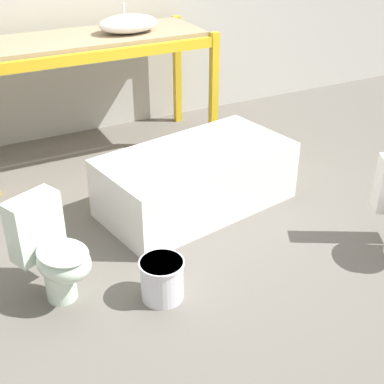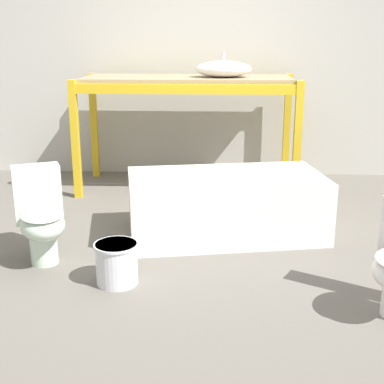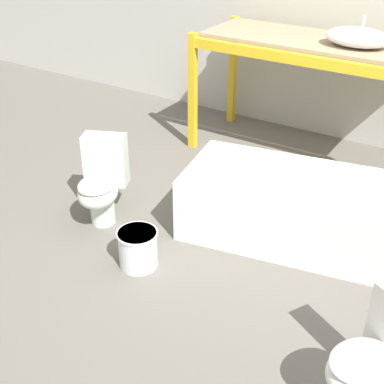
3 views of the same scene
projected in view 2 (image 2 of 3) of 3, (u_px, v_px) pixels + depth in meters
The scene contains 7 objects.
ground_plane at pixel (200, 246), 4.11m from camera, with size 12.00×12.00×0.00m, color #666059.
warehouse_wall_rear at pixel (208, 29), 5.79m from camera, with size 10.80×0.08×3.20m.
shelving_rack at pixel (187, 93), 5.36m from camera, with size 2.19×0.88×1.15m.
sink_basin at pixel (224, 69), 5.21m from camera, with size 0.55×0.37×0.24m.
bathtub_main at pixel (226, 201), 4.26m from camera, with size 1.64×1.05×0.50m.
toilet_near at pixel (41, 215), 3.74m from camera, with size 0.50×0.60×0.67m.
bucket_white at pixel (117, 262), 3.46m from camera, with size 0.29×0.29×0.28m.
Camera 2 is at (0.12, -3.81, 1.58)m, focal length 50.00 mm.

